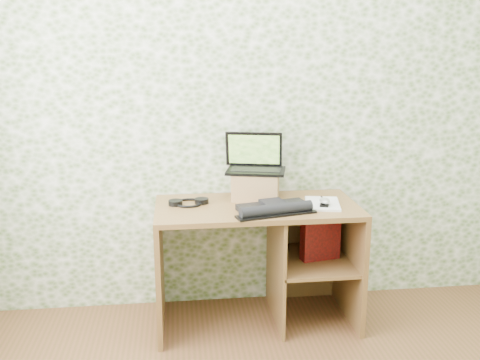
{
  "coord_description": "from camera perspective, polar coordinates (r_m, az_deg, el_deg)",
  "views": [
    {
      "loc": [
        -0.46,
        -1.57,
        1.66
      ],
      "look_at": [
        -0.11,
        1.39,
        0.92
      ],
      "focal_mm": 40.0,
      "sensor_mm": 36.0,
      "label": 1
    }
  ],
  "objects": [
    {
      "name": "riser",
      "position": [
        3.29,
        1.7,
        -0.57
      ],
      "size": [
        0.33,
        0.29,
        0.17
      ],
      "primitive_type": "cube",
      "rotation": [
        0.0,
        0.0,
        -0.24
      ],
      "color": "#936542",
      "rests_on": "desk"
    },
    {
      "name": "laptop",
      "position": [
        3.3,
        1.62,
        1.93
      ],
      "size": [
        0.4,
        0.33,
        0.24
      ],
      "rotation": [
        0.0,
        0.0,
        -0.24
      ],
      "color": "black",
      "rests_on": "riser"
    },
    {
      "name": "wall_back",
      "position": [
        3.37,
        1.09,
        7.84
      ],
      "size": [
        3.5,
        0.0,
        3.5
      ],
      "primitive_type": "plane",
      "rotation": [
        1.57,
        0.0,
        0.0
      ],
      "color": "white",
      "rests_on": "ground"
    },
    {
      "name": "mouse",
      "position": [
        3.16,
        9.02,
        -2.39
      ],
      "size": [
        0.09,
        0.11,
        0.03
      ],
      "primitive_type": "ellipsoid",
      "rotation": [
        0.0,
        0.0,
        -0.36
      ],
      "color": "#B9B9BC",
      "rests_on": "notepad"
    },
    {
      "name": "notepad",
      "position": [
        3.22,
        8.78,
        -2.51
      ],
      "size": [
        0.25,
        0.31,
        0.01
      ],
      "primitive_type": "cube",
      "rotation": [
        0.0,
        0.0,
        -0.2
      ],
      "color": "silver",
      "rests_on": "desk"
    },
    {
      "name": "pen",
      "position": [
        3.28,
        8.96,
        -2.02
      ],
      "size": [
        0.01,
        0.12,
        0.01
      ],
      "primitive_type": "cylinder",
      "rotation": [
        1.57,
        0.0,
        0.03
      ],
      "color": "black",
      "rests_on": "notepad"
    },
    {
      "name": "headphones",
      "position": [
        3.2,
        -5.5,
        -2.39
      ],
      "size": [
        0.24,
        0.19,
        0.03
      ],
      "rotation": [
        0.0,
        0.0,
        0.13
      ],
      "color": "black",
      "rests_on": "desk"
    },
    {
      "name": "keyboard",
      "position": [
        3.04,
        3.68,
        -3.01
      ],
      "size": [
        0.47,
        0.33,
        0.07
      ],
      "rotation": [
        0.0,
        0.0,
        0.24
      ],
      "color": "black",
      "rests_on": "desk"
    },
    {
      "name": "desk",
      "position": [
        3.3,
        3.05,
        -6.97
      ],
      "size": [
        1.2,
        0.6,
        0.75
      ],
      "color": "brown",
      "rests_on": "floor"
    },
    {
      "name": "red_box",
      "position": [
        3.32,
        8.57,
        -6.01
      ],
      "size": [
        0.25,
        0.12,
        0.29
      ],
      "primitive_type": "cube",
      "rotation": [
        0.0,
        0.0,
        0.2
      ],
      "color": "#A0100E",
      "rests_on": "desk"
    }
  ]
}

